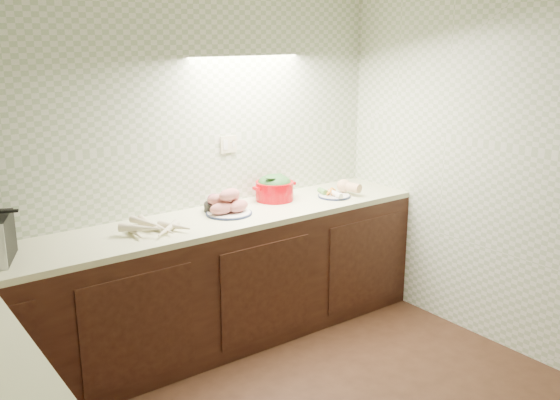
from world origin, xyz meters
TOP-DOWN VIEW (x-y plane):
  - room at (0.00, 0.00)m, footprint 3.60×3.60m
  - counter at (-0.68, 0.68)m, footprint 3.60×3.60m
  - parsnip_pile at (-0.23, 1.45)m, footprint 0.46×0.40m
  - sweet_potato_plate at (0.37, 1.52)m, footprint 0.31×0.31m
  - onion_bowl at (0.34, 1.64)m, footprint 0.16×0.16m
  - dutch_oven at (0.83, 1.63)m, footprint 0.34×0.29m
  - veg_plate at (1.30, 1.45)m, footprint 0.29×0.26m

SIDE VIEW (x-z plane):
  - counter at x=-0.68m, z-range 0.00..0.90m
  - parsnip_pile at x=-0.23m, z-range 0.89..0.98m
  - veg_plate at x=1.30m, z-range 0.88..1.00m
  - onion_bowl at x=0.34m, z-range 0.88..1.01m
  - sweet_potato_plate at x=0.37m, z-range 0.88..1.06m
  - dutch_oven at x=0.83m, z-range 0.90..1.09m
  - room at x=0.00m, z-range 0.33..2.93m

